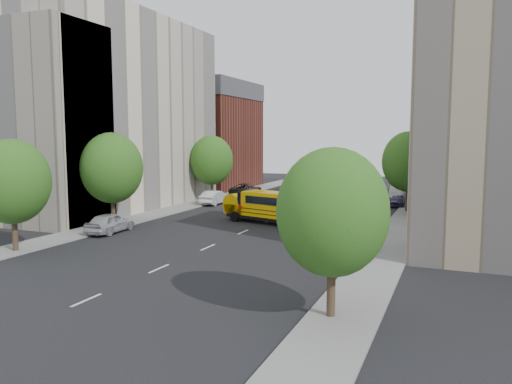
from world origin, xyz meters
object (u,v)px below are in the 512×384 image
Objects in this scene: street_tree_3 at (332,212)px; parked_car_3 at (352,245)px; parked_car_2 at (246,190)px; parked_car_4 at (397,200)px; parked_car_5 at (396,193)px; street_tree_0 at (12,182)px; parked_car_1 at (215,197)px; street_tree_4 at (409,162)px; parked_car_0 at (110,223)px; street_tree_1 at (112,168)px; street_tree_2 at (212,160)px; school_bus at (278,206)px; safari_truck at (345,204)px; street_tree_5 at (418,160)px.

street_tree_3 is 12.03m from parked_car_3.
parked_car_2 is at bearing 117.96° from street_tree_3.
parked_car_5 reaches higher than parked_car_4.
street_tree_0 is 1.57× the size of parked_car_1.
street_tree_4 is 2.14× the size of parked_car_4.
street_tree_3 reaches higher than parked_car_2.
parked_car_0 is 19.21m from parked_car_3.
street_tree_4 is at bearing 51.84° from street_tree_0.
street_tree_1 is 30.43m from parked_car_4.
parked_car_0 is (1.40, -20.20, -4.02)m from street_tree_2.
street_tree_3 is 42.23m from parked_car_5.
street_tree_4 is at bearing 160.79° from parked_car_2.
street_tree_2 is 22.00m from street_tree_4.
parked_car_1 is 20.12m from parked_car_4.
street_tree_1 reaches higher than school_bus.
street_tree_1 is at bearing -135.32° from parked_car_4.
street_tree_2 is 1.33× the size of parked_car_2.
street_tree_1 is 21.56m from safari_truck.
street_tree_2 is at bearing 154.20° from safari_truck.
street_tree_3 is 36.56m from parked_car_1.
school_bus is 2.20× the size of parked_car_3.
safari_truck is (4.51, 6.49, -0.38)m from school_bus.
street_tree_0 is 0.96× the size of street_tree_2.
street_tree_2 is 22.55m from parked_car_5.
street_tree_1 reaches higher than street_tree_3.
street_tree_2 reaches higher than street_tree_3.
street_tree_1 is at bearing -60.91° from parked_car_0.
school_bus is at bearing -112.39° from street_tree_5.
street_tree_3 is 1.55× the size of parked_car_5.
street_tree_5 is at bearing 90.00° from street_tree_4.
street_tree_5 is (-0.00, 44.00, 0.25)m from street_tree_3.
street_tree_2 is at bearing -89.40° from parked_car_0.
parked_car_4 is (0.00, 24.64, -0.03)m from parked_car_3.
street_tree_3 is at bearing -32.47° from street_tree_1.
street_tree_4 is 1.71× the size of parked_car_1.
parked_car_2 is (1.40, 34.81, -3.84)m from street_tree_0.
street_tree_5 is (22.00, 40.00, 0.06)m from street_tree_0.
parked_car_2 is (0.00, 27.02, 0.00)m from parked_car_0.
school_bus is at bearing -133.93° from safari_truck.
parked_car_2 is at bearing 87.70° from street_tree_0.
parked_car_2 is at bearing -165.87° from street_tree_5.
parked_car_3 is (19.20, -18.64, -0.10)m from parked_car_1.
school_bus is at bearing -43.14° from street_tree_2.
school_bus is 2.16× the size of parked_car_1.
parked_car_5 is at bearing 95.39° from parked_car_4.
street_tree_2 is 38.83m from street_tree_3.
street_tree_4 is 1.08× the size of street_tree_5.
safari_truck is at bearing 141.54° from parked_car_2.
parked_car_0 is at bearing 150.20° from street_tree_3.
parked_car_0 is at bearing 89.87° from parked_car_1.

